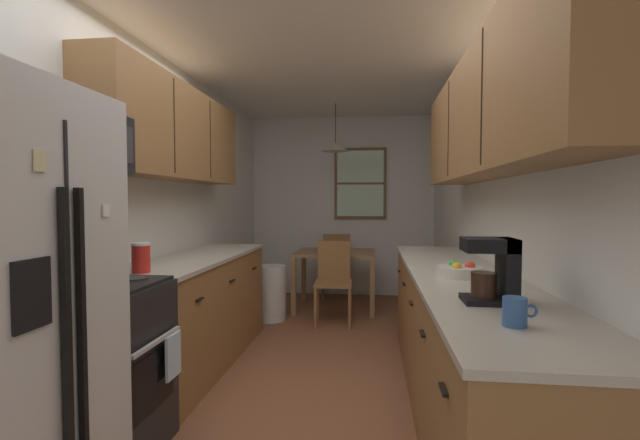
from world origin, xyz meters
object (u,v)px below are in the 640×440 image
trash_bin (271,293)px  dining_chair_near (334,278)px  table_serving_bowl (327,249)px  mug_by_coffeemaker (515,312)px  microwave_over_range (70,140)px  fruit_bowl (459,270)px  stove_range (96,368)px  dining_table (335,260)px  storage_canister (141,258)px  dining_chair_far (336,262)px  coffee_maker (495,269)px

trash_bin → dining_chair_near: bearing=-1.4°
table_serving_bowl → mug_by_coffeemaker: bearing=-74.3°
microwave_over_range → trash_bin: 3.05m
dining_chair_near → fruit_bowl: (0.94, -2.12, 0.44)m
trash_bin → stove_range: bearing=-96.2°
microwave_over_range → fruit_bowl: microwave_over_range is taller
dining_table → storage_canister: size_ratio=5.22×
dining_chair_far → trash_bin: (-0.64, -1.21, -0.19)m
dining_chair_far → storage_canister: (-0.94, -3.44, 0.49)m
dining_table → trash_bin: 0.96m
microwave_over_range → table_serving_bowl: (0.99, 3.34, -0.91)m
stove_range → dining_table: size_ratio=1.13×
dining_table → dining_chair_near: bearing=-86.8°
stove_range → dining_chair_far: bearing=76.6°
dining_table → mug_by_coffeemaker: bearing=-75.6°
trash_bin → mug_by_coffeemaker: mug_by_coffeemaker is taller
trash_bin → coffee_maker: 3.36m
stove_range → mug_by_coffeemaker: stove_range is taller
dining_chair_near → mug_by_coffeemaker: mug_by_coffeemaker is taller
microwave_over_range → trash_bin: bearing=81.4°
trash_bin → storage_canister: (-0.30, -2.23, 0.69)m
dining_table → table_serving_bowl: table_serving_bowl is taller
stove_range → coffee_maker: bearing=-3.1°
dining_chair_near → trash_bin: dining_chair_near is taller
microwave_over_range → table_serving_bowl: size_ratio=3.33×
coffee_maker → dining_chair_far: bearing=104.5°
dining_table → dining_chair_far: dining_chair_far is taller
fruit_bowl → dining_chair_far: bearing=106.9°
microwave_over_range → dining_chair_far: microwave_over_range is taller
stove_range → coffee_maker: (1.98, -0.11, 0.58)m
dining_table → fruit_bowl: size_ratio=3.67×
dining_chair_near → stove_range: bearing=-110.6°
trash_bin → dining_chair_far: bearing=62.2°
storage_canister → fruit_bowl: storage_canister is taller
stove_range → microwave_over_range: microwave_over_range is taller
fruit_bowl → stove_range: bearing=-163.9°
storage_canister → mug_by_coffeemaker: bearing=-25.9°
storage_canister → fruit_bowl: 1.96m
trash_bin → fruit_bowl: (1.66, -2.14, 0.63)m
dining_chair_far → coffee_maker: size_ratio=3.14×
coffee_maker → table_serving_bowl: (-1.10, 3.45, -0.30)m
storage_canister → microwave_over_range: bearing=-102.8°
stove_range → fruit_bowl: 2.08m
dining_chair_far → fruit_bowl: fruit_bowl is taller
fruit_bowl → table_serving_bowl: (-1.08, 2.78, -0.18)m
storage_canister → table_serving_bowl: 3.01m
dining_chair_near → fruit_bowl: fruit_bowl is taller
dining_chair_far → coffee_maker: (1.04, -4.03, 0.55)m
table_serving_bowl → dining_table: bearing=-22.5°
dining_chair_far → trash_bin: 1.39m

